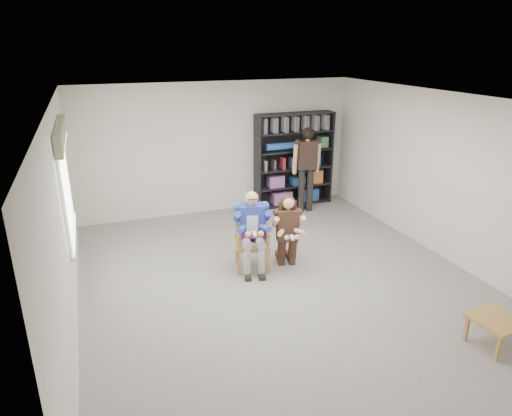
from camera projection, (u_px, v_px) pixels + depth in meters
name	position (u px, v px, depth m)	size (l,w,h in m)	color
room_shell	(283.00, 197.00, 6.70)	(6.00, 7.00, 2.80)	silver
floor	(281.00, 281.00, 7.18)	(6.00, 7.00, 0.01)	slate
window_left	(67.00, 184.00, 6.54)	(0.16, 2.00, 1.75)	white
armchair	(252.00, 239.00, 7.45)	(0.59, 0.57, 1.02)	#966139
seated_man	(252.00, 231.00, 7.40)	(0.57, 0.80, 1.33)	#2B399C
kneeling_woman	(288.00, 232.00, 7.50)	(0.51, 0.82, 1.22)	#371F18
bookshelf	(294.00, 160.00, 10.26)	(1.80, 0.38, 2.10)	black
standing_man	(306.00, 171.00, 9.87)	(0.57, 0.32, 1.85)	black
side_table	(494.00, 332.00, 5.61)	(0.55, 0.55, 0.38)	#966139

